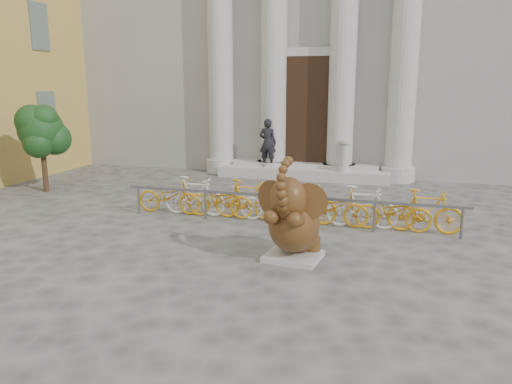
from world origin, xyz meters
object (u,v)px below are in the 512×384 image
(bike_rack, at_px, (288,202))
(tree, at_px, (42,131))
(elephant_statue, at_px, (293,222))
(pedestrian, at_px, (268,143))

(bike_rack, distance_m, tree, 8.16)
(bike_rack, relative_size, tree, 3.05)
(elephant_statue, bearing_deg, tree, 162.84)
(elephant_statue, bearing_deg, pedestrian, 114.87)
(bike_rack, bearing_deg, pedestrian, 109.44)
(elephant_statue, distance_m, bike_rack, 2.60)
(elephant_statue, distance_m, pedestrian, 8.59)
(bike_rack, bearing_deg, tree, 170.56)
(bike_rack, distance_m, pedestrian, 6.04)
(pedestrian, bearing_deg, tree, 38.72)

